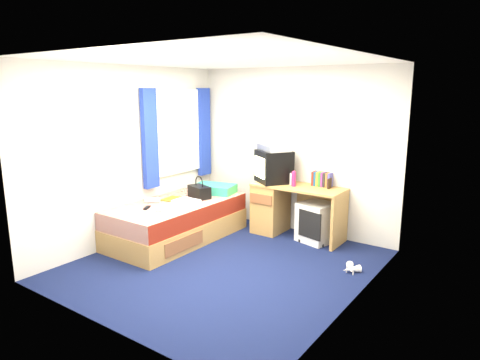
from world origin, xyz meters
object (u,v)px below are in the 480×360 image
Objects in this scene: handbag at (199,191)px; colour_swatch_fan at (158,210)px; vcr at (274,147)px; aerosol_can at (291,179)px; storage_cube at (317,222)px; pink_water_bottle at (294,179)px; pillow at (215,189)px; water_bottle at (153,200)px; remote_control at (147,208)px; desk at (281,206)px; crt_tv at (274,166)px; magazine at (172,199)px; white_heels at (351,269)px; towel at (186,204)px; picture_frame at (330,183)px; bed at (177,221)px.

colour_swatch_fan is at bearing -71.97° from handbag.
vcr is 2.76× the size of aerosol_can.
storage_cube is 0.67m from pink_water_bottle.
pillow is 3.06× the size of pink_water_bottle.
water_bottle is (-1.17, -1.30, -0.69)m from vcr.
remote_control is (-1.02, -1.54, -0.71)m from vcr.
crt_tv reaches higher than desk.
white_heels is at bearing 5.78° from magazine.
vcr reaches higher than remote_control.
handbag is (0.01, -0.36, 0.03)m from pillow.
pillow is 1.62m from storage_cube.
colour_swatch_fan is (-0.22, -0.30, -0.05)m from towel.
vcr is 1.87m from colour_swatch_fan.
picture_frame is (0.69, 0.10, 0.41)m from desk.
crt_tv is 1.14m from handbag.
pink_water_bottle is (1.20, 0.28, 0.24)m from pillow.
pillow is 1.09× the size of storage_cube.
bed is 3.34× the size of pillow.
remote_control is at bearing -124.49° from storage_cube.
vcr reaches higher than pillow.
picture_frame is 2.22m from magazine.
towel is at bearing -130.98° from pink_water_bottle.
colour_swatch_fan is at bearing -18.65° from remote_control.
pillow reaches higher than remote_control.
remote_control is 0.61× the size of white_heels.
towel is 1.18× the size of white_heels.
magazine is (-1.91, -1.10, -0.27)m from picture_frame.
towel is (-0.91, -1.21, -0.24)m from aerosol_can.
towel reaches higher than white_heels.
storage_cube is 0.86× the size of crt_tv.
towel is at bearing -124.03° from storage_cube.
handbag is at bearing 112.03° from towel.
water_bottle is (-0.35, -0.59, -0.06)m from handbag.
white_heels is (1.51, -0.74, -1.22)m from vcr.
bed is at bearing -142.20° from pink_water_bottle.
vcr is at bearing 47.91° from water_bottle.
aerosol_can is at bearing 36.23° from magazine.
pillow reaches higher than colour_swatch_fan.
picture_frame is at bearing 33.69° from bed.
magazine is (-1.45, -0.93, -0.30)m from pink_water_bottle.
picture_frame reaches higher than magazine.
desk is 6.64× the size of pink_water_bottle.
handbag is at bearing -151.98° from pink_water_bottle.
bed is 10.21× the size of pink_water_bottle.
magazine is (-1.07, -1.00, -0.44)m from crt_tv.
pink_water_bottle is 0.63× the size of towel.
pink_water_bottle reaches higher than picture_frame.
vcr is at bearing 62.98° from towel.
storage_cube is 2.49× the size of colour_swatch_fan.
colour_swatch_fan is at bearing -140.45° from picture_frame.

